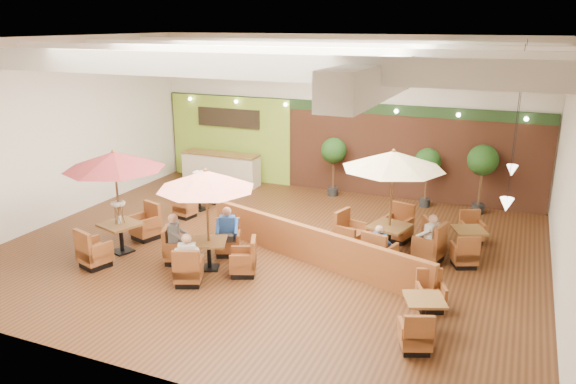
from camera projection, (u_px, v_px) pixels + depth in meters
The scene contains 17 objects.
room at pixel (297, 109), 15.13m from camera, with size 14.04×14.00×5.52m.
service_counter at pixel (221, 169), 21.17m from camera, with size 3.00×0.75×1.18m.
booth_divider at pixel (311, 245), 14.18m from camera, with size 6.89×0.18×0.95m, color brown.
table_0 at pixel (116, 176), 14.37m from camera, with size 2.59×2.89×2.80m.
table_1 at pixel (207, 201), 13.46m from camera, with size 2.69×2.69×2.58m.
table_2 at pixel (392, 185), 14.27m from camera, with size 2.92×2.92×2.85m.
table_3 at pixel (200, 195), 18.24m from camera, with size 0.89×2.36×1.46m.
table_4 at pixel (423, 314), 11.15m from camera, with size 0.99×2.42×0.85m.
table_5 at pixel (458, 241), 14.87m from camera, with size 1.78×2.51×0.88m.
topiary_0 at pixel (334, 153), 19.43m from camera, with size 0.89×0.89×2.07m.
topiary_1 at pixel (428, 164), 18.25m from camera, with size 0.85×0.85×1.97m.
topiary_2 at pixel (483, 163), 17.56m from camera, with size 0.96×0.96×2.23m.
diner_0 at pixel (187, 254), 12.92m from camera, with size 0.46×0.44×0.82m.
diner_1 at pixel (227, 227), 14.58m from camera, with size 0.47×0.44×0.85m.
diner_2 at pixel (176, 234), 14.10m from camera, with size 0.46×0.48×0.85m.
diner_3 at pixel (380, 242), 13.69m from camera, with size 0.39×0.34×0.73m.
diner_4 at pixel (430, 233), 14.21m from camera, with size 0.42×0.45×0.81m.
Camera 1 is at (5.93, -12.80, 5.89)m, focal length 35.00 mm.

